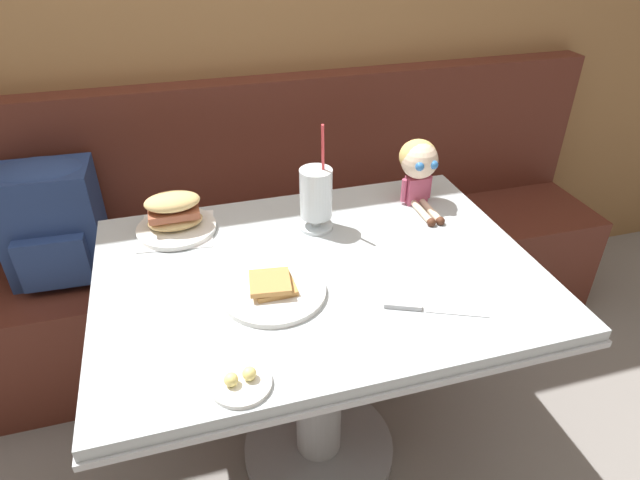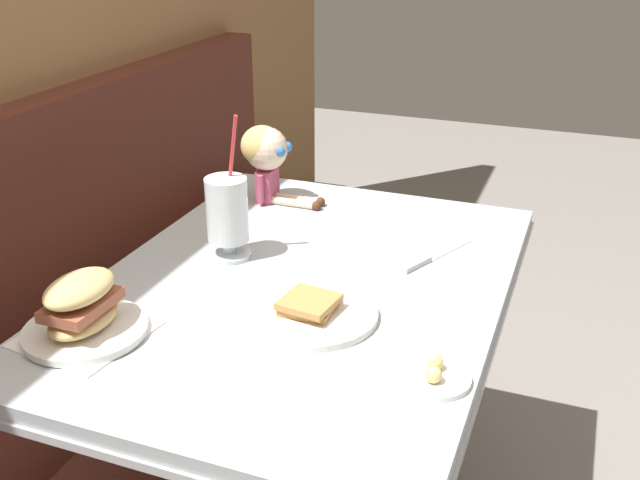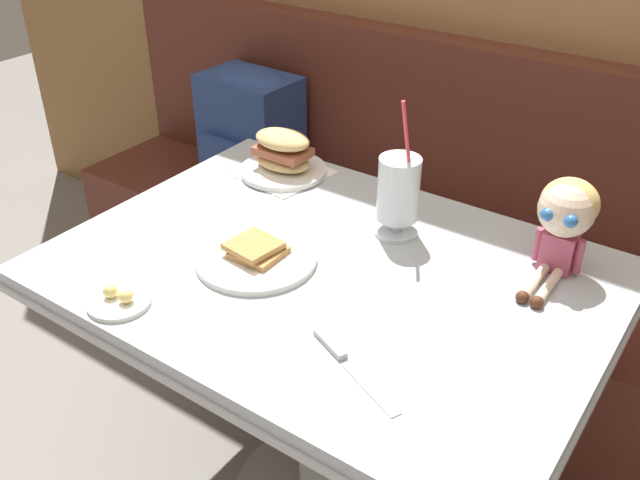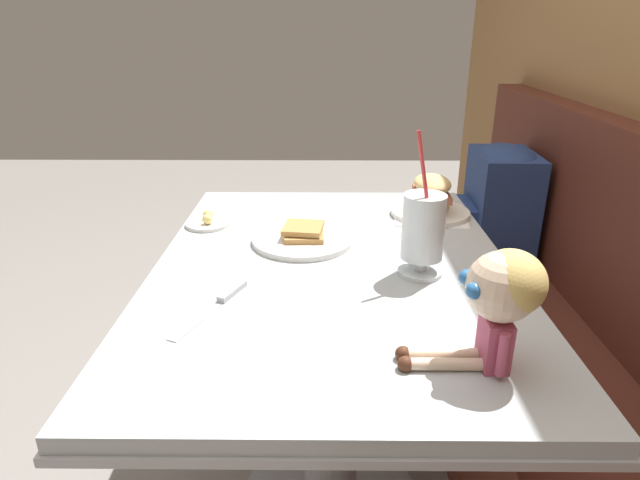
# 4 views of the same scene
# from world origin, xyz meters

# --- Properties ---
(booth_bench) EXTENTS (2.60, 0.48, 1.00)m
(booth_bench) POSITION_xyz_m (0.00, 0.81, 0.33)
(booth_bench) COLOR #512319
(booth_bench) RESTS_ON ground
(diner_table) EXTENTS (1.11, 0.81, 0.74)m
(diner_table) POSITION_xyz_m (0.00, 0.18, 0.54)
(diner_table) COLOR #B2BCC1
(diner_table) RESTS_ON ground
(toast_plate) EXTENTS (0.25, 0.25, 0.04)m
(toast_plate) POSITION_xyz_m (-0.13, 0.11, 0.75)
(toast_plate) COLOR white
(toast_plate) RESTS_ON diner_table
(milkshake_glass) EXTENTS (0.10, 0.10, 0.31)m
(milkshake_glass) POSITION_xyz_m (0.05, 0.37, 0.84)
(milkshake_glass) COLOR silver
(milkshake_glass) RESTS_ON diner_table
(sandwich_plate) EXTENTS (0.22, 0.22, 0.12)m
(sandwich_plate) POSITION_xyz_m (-0.33, 0.46, 0.79)
(sandwich_plate) COLOR white
(sandwich_plate) RESTS_ON diner_table
(butter_saucer) EXTENTS (0.12, 0.12, 0.04)m
(butter_saucer) POSITION_xyz_m (-0.25, -0.15, 0.75)
(butter_saucer) COLOR white
(butter_saucer) RESTS_ON diner_table
(butter_knife) EXTENTS (0.22, 0.11, 0.01)m
(butter_knife) POSITION_xyz_m (0.17, -0.04, 0.74)
(butter_knife) COLOR silver
(butter_knife) RESTS_ON diner_table
(seated_doll) EXTENTS (0.11, 0.22, 0.20)m
(seated_doll) POSITION_xyz_m (0.38, 0.43, 0.87)
(seated_doll) COLOR #B74C6B
(seated_doll) RESTS_ON diner_table
(backpack) EXTENTS (0.31, 0.25, 0.41)m
(backpack) POSITION_xyz_m (-0.72, 0.78, 0.66)
(backpack) COLOR navy
(backpack) RESTS_ON booth_bench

